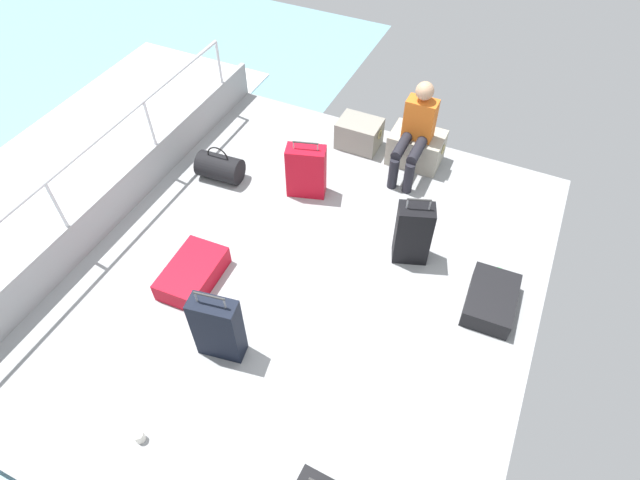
{
  "coord_description": "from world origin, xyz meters",
  "views": [
    {
      "loc": [
        1.47,
        -2.78,
        4.11
      ],
      "look_at": [
        0.03,
        0.32,
        0.25
      ],
      "focal_mm": 29.37,
      "sensor_mm": 36.0,
      "label": 1
    }
  ],
  "objects_px": {
    "cargo_crate_1": "(416,148)",
    "suitcase_5": "(306,171)",
    "suitcase_2": "(413,233)",
    "suitcase_4": "(491,300)",
    "paper_cup": "(139,437)",
    "suitcase_3": "(218,328)",
    "cargo_crate_0": "(359,134)",
    "suitcase_0": "(193,273)",
    "duffel_bag": "(220,167)",
    "passenger_seated": "(416,130)"
  },
  "relations": [
    {
      "from": "suitcase_0",
      "to": "duffel_bag",
      "type": "bearing_deg",
      "value": 112.01
    },
    {
      "from": "passenger_seated",
      "to": "cargo_crate_0",
      "type": "bearing_deg",
      "value": 166.56
    },
    {
      "from": "suitcase_4",
      "to": "duffel_bag",
      "type": "height_order",
      "value": "duffel_bag"
    },
    {
      "from": "passenger_seated",
      "to": "suitcase_3",
      "type": "bearing_deg",
      "value": -103.43
    },
    {
      "from": "cargo_crate_1",
      "to": "suitcase_4",
      "type": "height_order",
      "value": "cargo_crate_1"
    },
    {
      "from": "passenger_seated",
      "to": "suitcase_2",
      "type": "xyz_separation_m",
      "value": [
        0.42,
        -1.29,
        -0.23
      ]
    },
    {
      "from": "duffel_bag",
      "to": "paper_cup",
      "type": "relative_size",
      "value": 5.32
    },
    {
      "from": "duffel_bag",
      "to": "paper_cup",
      "type": "distance_m",
      "value": 3.09
    },
    {
      "from": "suitcase_3",
      "to": "duffel_bag",
      "type": "relative_size",
      "value": 1.54
    },
    {
      "from": "passenger_seated",
      "to": "suitcase_2",
      "type": "relative_size",
      "value": 1.35
    },
    {
      "from": "suitcase_3",
      "to": "suitcase_5",
      "type": "xyz_separation_m",
      "value": [
        -0.22,
        2.14,
        -0.04
      ]
    },
    {
      "from": "suitcase_2",
      "to": "suitcase_4",
      "type": "height_order",
      "value": "suitcase_2"
    },
    {
      "from": "suitcase_2",
      "to": "paper_cup",
      "type": "height_order",
      "value": "suitcase_2"
    },
    {
      "from": "suitcase_4",
      "to": "paper_cup",
      "type": "distance_m",
      "value": 3.25
    },
    {
      "from": "passenger_seated",
      "to": "suitcase_5",
      "type": "relative_size",
      "value": 1.54
    },
    {
      "from": "suitcase_3",
      "to": "suitcase_4",
      "type": "height_order",
      "value": "suitcase_3"
    },
    {
      "from": "cargo_crate_0",
      "to": "duffel_bag",
      "type": "bearing_deg",
      "value": -134.82
    },
    {
      "from": "cargo_crate_1",
      "to": "suitcase_2",
      "type": "xyz_separation_m",
      "value": [
        0.42,
        -1.47,
        0.15
      ]
    },
    {
      "from": "cargo_crate_0",
      "to": "cargo_crate_1",
      "type": "height_order",
      "value": "cargo_crate_1"
    },
    {
      "from": "suitcase_3",
      "to": "duffel_bag",
      "type": "distance_m",
      "value": 2.31
    },
    {
      "from": "suitcase_3",
      "to": "suitcase_2",
      "type": "bearing_deg",
      "value": 56.39
    },
    {
      "from": "suitcase_2",
      "to": "suitcase_3",
      "type": "xyz_separation_m",
      "value": [
        -1.14,
        -1.72,
        0.01
      ]
    },
    {
      "from": "suitcase_2",
      "to": "suitcase_3",
      "type": "relative_size",
      "value": 0.98
    },
    {
      "from": "suitcase_0",
      "to": "paper_cup",
      "type": "bearing_deg",
      "value": -71.38
    },
    {
      "from": "suitcase_3",
      "to": "duffel_bag",
      "type": "height_order",
      "value": "suitcase_3"
    },
    {
      "from": "cargo_crate_1",
      "to": "suitcase_2",
      "type": "distance_m",
      "value": 1.54
    },
    {
      "from": "suitcase_5",
      "to": "cargo_crate_1",
      "type": "bearing_deg",
      "value": 48.31
    },
    {
      "from": "cargo_crate_1",
      "to": "suitcase_5",
      "type": "height_order",
      "value": "suitcase_5"
    },
    {
      "from": "cargo_crate_0",
      "to": "suitcase_0",
      "type": "xyz_separation_m",
      "value": [
        -0.66,
        -2.64,
        -0.07
      ]
    },
    {
      "from": "cargo_crate_1",
      "to": "suitcase_3",
      "type": "relative_size",
      "value": 0.79
    },
    {
      "from": "cargo_crate_1",
      "to": "cargo_crate_0",
      "type": "bearing_deg",
      "value": -179.18
    },
    {
      "from": "cargo_crate_1",
      "to": "suitcase_0",
      "type": "relative_size",
      "value": 0.9
    },
    {
      "from": "suitcase_4",
      "to": "suitcase_5",
      "type": "bearing_deg",
      "value": 163.0
    },
    {
      "from": "cargo_crate_0",
      "to": "suitcase_5",
      "type": "xyz_separation_m",
      "value": [
        -0.21,
        -1.04,
        0.13
      ]
    },
    {
      "from": "suitcase_0",
      "to": "duffel_bag",
      "type": "distance_m",
      "value": 1.51
    },
    {
      "from": "suitcase_0",
      "to": "paper_cup",
      "type": "distance_m",
      "value": 1.58
    },
    {
      "from": "cargo_crate_0",
      "to": "suitcase_5",
      "type": "bearing_deg",
      "value": -101.61
    },
    {
      "from": "suitcase_4",
      "to": "suitcase_0",
      "type": "bearing_deg",
      "value": -161.27
    },
    {
      "from": "cargo_crate_1",
      "to": "duffel_bag",
      "type": "relative_size",
      "value": 1.22
    },
    {
      "from": "suitcase_3",
      "to": "suitcase_5",
      "type": "bearing_deg",
      "value": 95.85
    },
    {
      "from": "passenger_seated",
      "to": "duffel_bag",
      "type": "distance_m",
      "value": 2.26
    },
    {
      "from": "suitcase_0",
      "to": "suitcase_3",
      "type": "distance_m",
      "value": 0.89
    },
    {
      "from": "suitcase_3",
      "to": "suitcase_0",
      "type": "bearing_deg",
      "value": 141.08
    },
    {
      "from": "passenger_seated",
      "to": "suitcase_5",
      "type": "distance_m",
      "value": 1.3
    },
    {
      "from": "cargo_crate_1",
      "to": "suitcase_2",
      "type": "bearing_deg",
      "value": -73.9
    },
    {
      "from": "passenger_seated",
      "to": "duffel_bag",
      "type": "xyz_separation_m",
      "value": [
        -1.95,
        -1.06,
        -0.42
      ]
    },
    {
      "from": "passenger_seated",
      "to": "suitcase_0",
      "type": "distance_m",
      "value": 2.87
    },
    {
      "from": "suitcase_3",
      "to": "suitcase_4",
      "type": "relative_size",
      "value": 1.24
    },
    {
      "from": "cargo_crate_0",
      "to": "duffel_bag",
      "type": "xyz_separation_m",
      "value": [
        -1.23,
        -1.24,
        -0.02
      ]
    },
    {
      "from": "suitcase_5",
      "to": "suitcase_3",
      "type": "bearing_deg",
      "value": -84.15
    }
  ]
}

